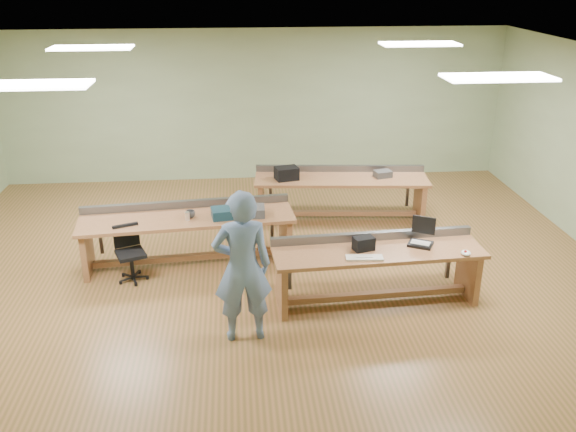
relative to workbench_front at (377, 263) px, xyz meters
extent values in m
plane|color=brown|center=(-1.36, 1.15, -0.55)|extent=(10.00, 10.00, 0.00)
plane|color=silver|center=(-1.36, 1.15, 2.45)|extent=(10.00, 10.00, 0.00)
cube|color=#97AF84|center=(-1.36, 5.15, 0.95)|extent=(10.00, 0.04, 3.00)
cube|color=#97AF84|center=(-1.36, -2.85, 0.95)|extent=(10.00, 0.04, 3.00)
cube|color=white|center=(-3.86, -0.35, 2.42)|extent=(1.20, 0.50, 0.03)
cube|color=white|center=(-3.86, 2.65, 2.42)|extent=(1.20, 0.50, 0.03)
cube|color=white|center=(1.14, -0.35, 2.42)|extent=(1.20, 0.50, 0.03)
cube|color=white|center=(1.14, 2.65, 2.42)|extent=(1.20, 0.50, 0.03)
cube|color=#AC7148|center=(0.00, -0.04, 0.17)|extent=(2.74, 0.86, 0.05)
cube|color=#AC7148|center=(-1.25, -0.10, -0.20)|extent=(0.11, 0.62, 0.70)
cube|color=#AC7148|center=(1.25, 0.03, -0.20)|extent=(0.11, 0.62, 0.70)
cube|color=#AC7148|center=(0.00, -0.04, -0.45)|extent=(2.41, 0.23, 0.08)
cube|color=#5A5C62|center=(-0.01, 0.28, 0.25)|extent=(2.71, 0.22, 0.11)
cube|color=#AC7148|center=(-2.50, 1.30, 0.17)|extent=(3.14, 1.09, 0.05)
cube|color=#AC7148|center=(-3.94, 1.18, -0.20)|extent=(0.14, 0.73, 0.70)
cube|color=#AC7148|center=(-1.07, 1.43, -0.20)|extent=(0.14, 0.73, 0.70)
cube|color=#AC7148|center=(-2.50, 1.30, -0.45)|extent=(2.78, 0.34, 0.08)
cube|color=#5A5C62|center=(-2.53, 1.67, 0.25)|extent=(3.08, 0.35, 0.11)
cube|color=#AC7148|center=(0.01, 2.80, 0.17)|extent=(3.00, 1.06, 0.05)
cube|color=#AC7148|center=(-1.35, 2.93, -0.20)|extent=(0.14, 0.69, 0.70)
cube|color=#AC7148|center=(1.38, 2.68, -0.20)|extent=(0.14, 0.69, 0.70)
cube|color=#AC7148|center=(0.01, 2.80, -0.45)|extent=(2.64, 0.35, 0.08)
cube|color=#5A5C62|center=(0.04, 3.16, 0.25)|extent=(2.94, 0.35, 0.11)
imported|color=slate|center=(-1.74, -0.70, 0.38)|extent=(0.72, 0.50, 1.86)
cube|color=black|center=(0.58, 0.06, 0.21)|extent=(0.38, 0.36, 0.03)
cube|color=black|center=(0.63, 0.17, 0.44)|extent=(0.27, 0.16, 0.24)
cube|color=beige|center=(-0.23, -0.26, 0.21)|extent=(0.47, 0.19, 0.03)
ellipsoid|color=white|center=(1.06, -0.27, 0.23)|extent=(0.16, 0.17, 0.06)
cube|color=black|center=(-0.19, 0.00, 0.29)|extent=(0.29, 0.23, 0.18)
cylinder|color=black|center=(-3.27, 0.85, -0.36)|extent=(0.05, 0.05, 0.39)
cube|color=black|center=(-3.27, 0.85, -0.15)|extent=(0.48, 0.48, 0.05)
cube|color=black|center=(-3.34, 1.02, 0.07)|extent=(0.35, 0.17, 0.34)
cylinder|color=black|center=(-3.27, 0.85, -0.53)|extent=(0.55, 0.55, 0.05)
cube|color=#122E3C|center=(-1.95, 1.23, 0.27)|extent=(0.43, 0.35, 0.14)
cube|color=#3D3D40|center=(-1.63, 1.27, 0.26)|extent=(0.49, 0.31, 0.13)
imported|color=#3D3D40|center=(-2.45, 1.27, 0.25)|extent=(0.17, 0.17, 0.11)
cylinder|color=white|center=(-2.49, 1.18, 0.26)|extent=(0.08, 0.08, 0.12)
cube|color=black|center=(-0.93, 2.81, 0.30)|extent=(0.43, 0.35, 0.21)
cube|color=#3D3D40|center=(0.72, 2.78, 0.25)|extent=(0.32, 0.27, 0.11)
camera|label=1|loc=(-1.78, -6.90, 3.59)|focal=38.00mm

